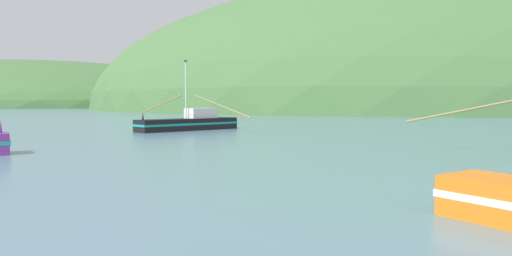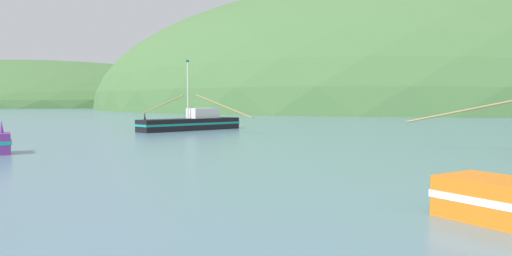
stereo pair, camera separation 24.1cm
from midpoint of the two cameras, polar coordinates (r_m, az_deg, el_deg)
hill_mid_left at (r=164.65m, az=16.32°, el=2.15°), size 198.20×158.56×76.13m
hill_far_right at (r=264.33m, az=-24.81°, el=2.36°), size 214.70×171.76×42.39m
fishing_boat_black at (r=47.87m, az=-7.79°, el=0.62°), size 14.46×10.46×6.69m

